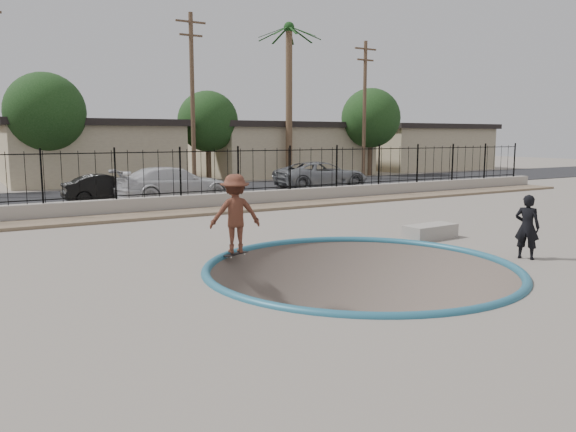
# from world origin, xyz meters

# --- Properties ---
(ground) EXTENTS (120.00, 120.00, 2.20)m
(ground) POSITION_xyz_m (0.00, 12.00, -1.10)
(ground) COLOR gray
(ground) RESTS_ON ground
(bowl_pit) EXTENTS (6.84, 6.84, 1.80)m
(bowl_pit) POSITION_xyz_m (0.00, -1.00, 0.00)
(bowl_pit) COLOR #4E453C
(bowl_pit) RESTS_ON ground
(coping_ring) EXTENTS (7.04, 7.04, 0.20)m
(coping_ring) POSITION_xyz_m (0.00, -1.00, 0.00)
(coping_ring) COLOR #25627A
(coping_ring) RESTS_ON ground
(rock_strip) EXTENTS (42.00, 1.60, 0.11)m
(rock_strip) POSITION_xyz_m (0.00, 9.20, 0.06)
(rock_strip) COLOR #867158
(rock_strip) RESTS_ON ground
(retaining_wall) EXTENTS (42.00, 0.45, 0.60)m
(retaining_wall) POSITION_xyz_m (0.00, 10.30, 0.30)
(retaining_wall) COLOR #A29A8E
(retaining_wall) RESTS_ON ground
(fence) EXTENTS (40.00, 0.04, 1.80)m
(fence) POSITION_xyz_m (0.00, 10.30, 1.50)
(fence) COLOR black
(fence) RESTS_ON retaining_wall
(street) EXTENTS (90.00, 8.00, 0.04)m
(street) POSITION_xyz_m (0.00, 17.00, 0.02)
(street) COLOR black
(street) RESTS_ON ground
(house_center) EXTENTS (10.60, 8.60, 3.90)m
(house_center) POSITION_xyz_m (0.00, 26.50, 1.97)
(house_center) COLOR tan
(house_center) RESTS_ON ground
(house_east) EXTENTS (12.60, 8.60, 3.90)m
(house_east) POSITION_xyz_m (14.00, 26.50, 1.97)
(house_east) COLOR tan
(house_east) RESTS_ON ground
(house_east_far) EXTENTS (11.60, 8.60, 3.90)m
(house_east_far) POSITION_xyz_m (28.00, 26.50, 1.97)
(house_east_far) COLOR tan
(house_east_far) RESTS_ON ground
(palm_right) EXTENTS (2.30, 2.30, 10.30)m
(palm_right) POSITION_xyz_m (12.00, 22.00, 7.33)
(palm_right) COLOR brown
(palm_right) RESTS_ON ground
(utility_pole_mid) EXTENTS (1.70, 0.24, 9.50)m
(utility_pole_mid) POSITION_xyz_m (4.00, 19.00, 4.96)
(utility_pole_mid) COLOR #473323
(utility_pole_mid) RESTS_ON ground
(utility_pole_right) EXTENTS (1.70, 0.24, 9.00)m
(utility_pole_right) POSITION_xyz_m (16.00, 19.00, 4.70)
(utility_pole_right) COLOR #473323
(utility_pole_right) RESTS_ON ground
(street_tree_left) EXTENTS (4.32, 4.32, 6.36)m
(street_tree_left) POSITION_xyz_m (-3.00, 23.00, 4.19)
(street_tree_left) COLOR #473323
(street_tree_left) RESTS_ON ground
(street_tree_mid) EXTENTS (3.96, 3.96, 5.83)m
(street_tree_mid) POSITION_xyz_m (7.00, 24.00, 3.84)
(street_tree_mid) COLOR #473323
(street_tree_mid) RESTS_ON ground
(street_tree_right) EXTENTS (4.32, 4.32, 6.36)m
(street_tree_right) POSITION_xyz_m (19.00, 22.00, 4.19)
(street_tree_right) COLOR #473323
(street_tree_right) RESTS_ON ground
(skater) EXTENTS (1.37, 1.00, 1.91)m
(skater) POSITION_xyz_m (-1.82, 1.60, 0.95)
(skater) COLOR brown
(skater) RESTS_ON ground
(skateboard) EXTENTS (0.76, 0.46, 0.06)m
(skateboard) POSITION_xyz_m (-1.82, 1.60, 0.05)
(skateboard) COLOR black
(skateboard) RESTS_ON ground
(videographer) EXTENTS (0.57, 0.67, 1.55)m
(videographer) POSITION_xyz_m (4.00, -2.25, 0.77)
(videographer) COLOR black
(videographer) RESTS_ON ground
(concrete_ledge) EXTENTS (1.63, 0.78, 0.40)m
(concrete_ledge) POSITION_xyz_m (4.00, 0.88, 0.20)
(concrete_ledge) COLOR #9B938A
(concrete_ledge) RESTS_ON ground
(car_b) EXTENTS (3.71, 1.29, 1.22)m
(car_b) POSITION_xyz_m (-1.86, 14.37, 0.65)
(car_b) COLOR black
(car_b) RESTS_ON street
(car_c) EXTENTS (5.37, 2.55, 1.51)m
(car_c) POSITION_xyz_m (0.81, 13.40, 0.79)
(car_c) COLOR silver
(car_c) RESTS_ON street
(car_d) EXTENTS (5.41, 2.71, 1.47)m
(car_d) POSITION_xyz_m (9.89, 15.00, 0.77)
(car_d) COLOR gray
(car_d) RESTS_ON street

